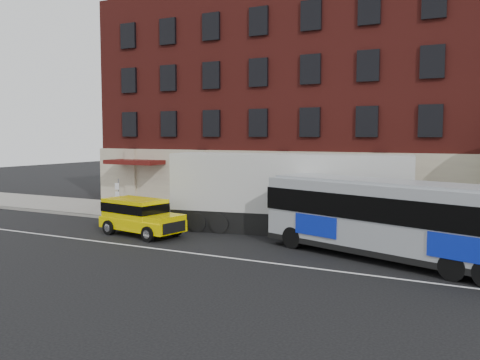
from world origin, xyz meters
The scene contains 9 objects.
ground centered at (0.00, 0.00, 0.00)m, with size 120.00×120.00×0.00m, color black.
sidewalk centered at (0.00, 9.00, 0.07)m, with size 60.00×6.00×0.15m, color #9A968C.
kerb centered at (0.00, 6.00, 0.07)m, with size 60.00×0.25×0.15m, color #9A968C.
lane_line centered at (0.00, 0.50, 0.01)m, with size 60.00×0.12×0.01m, color silver.
building centered at (-0.01, 16.92, 7.58)m, with size 30.00×12.10×15.00m.
sign_pole centered at (-8.50, 6.15, 1.45)m, with size 0.30×0.20×2.50m.
city_bus centered at (8.76, 3.08, 1.82)m, with size 12.25×6.23×3.30m.
yellow_suv centered at (-4.22, 2.77, 1.07)m, with size 5.00×2.74×1.86m.
shipping_container centered at (2.43, 6.90, 2.07)m, with size 12.79×4.69×4.18m.
Camera 1 is at (12.68, -18.31, 5.17)m, focal length 38.74 mm.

